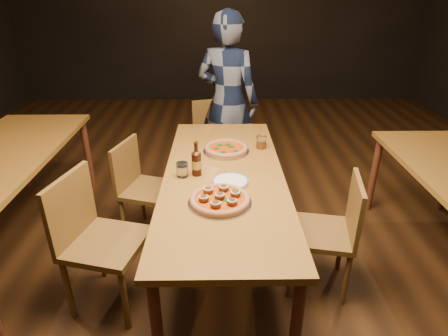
{
  "coord_description": "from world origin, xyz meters",
  "views": [
    {
      "loc": [
        -0.03,
        -2.23,
        1.89
      ],
      "look_at": [
        0.0,
        -0.05,
        0.82
      ],
      "focal_mm": 30.0,
      "sensor_mm": 36.0,
      "label": 1
    }
  ],
  "objects_px": {
    "chair_main_e": "(321,232)",
    "pizza_meatball": "(220,199)",
    "amber_glass": "(261,142)",
    "chair_main_sw": "(149,189)",
    "diner": "(228,102)",
    "chair_main_nw": "(106,242)",
    "pizza_margherita": "(226,149)",
    "table_main": "(224,183)",
    "plate_stack": "(230,182)",
    "beer_bottle": "(196,163)",
    "water_glass": "(182,170)",
    "chair_end": "(218,143)"
  },
  "relations": [
    {
      "from": "plate_stack",
      "to": "beer_bottle",
      "type": "bearing_deg",
      "value": 150.42
    },
    {
      "from": "pizza_margherita",
      "to": "water_glass",
      "type": "xyz_separation_m",
      "value": [
        -0.3,
        -0.4,
        0.03
      ]
    },
    {
      "from": "table_main",
      "to": "chair_main_nw",
      "type": "distance_m",
      "value": 0.84
    },
    {
      "from": "chair_main_e",
      "to": "water_glass",
      "type": "xyz_separation_m",
      "value": [
        -0.91,
        0.19,
        0.37
      ]
    },
    {
      "from": "chair_main_nw",
      "to": "chair_main_e",
      "type": "height_order",
      "value": "chair_main_nw"
    },
    {
      "from": "chair_main_sw",
      "to": "beer_bottle",
      "type": "height_order",
      "value": "beer_bottle"
    },
    {
      "from": "chair_main_sw",
      "to": "amber_glass",
      "type": "relative_size",
      "value": 8.59
    },
    {
      "from": "chair_main_e",
      "to": "amber_glass",
      "type": "xyz_separation_m",
      "value": [
        -0.34,
        0.66,
        0.37
      ]
    },
    {
      "from": "chair_main_nw",
      "to": "chair_main_sw",
      "type": "relative_size",
      "value": 1.12
    },
    {
      "from": "pizza_margherita",
      "to": "beer_bottle",
      "type": "relative_size",
      "value": 1.5
    },
    {
      "from": "beer_bottle",
      "to": "amber_glass",
      "type": "xyz_separation_m",
      "value": [
        0.48,
        0.45,
        -0.03
      ]
    },
    {
      "from": "plate_stack",
      "to": "beer_bottle",
      "type": "relative_size",
      "value": 0.98
    },
    {
      "from": "chair_main_sw",
      "to": "diner",
      "type": "xyz_separation_m",
      "value": [
        0.65,
        0.96,
        0.44
      ]
    },
    {
      "from": "beer_bottle",
      "to": "pizza_margherita",
      "type": "bearing_deg",
      "value": 62.15
    },
    {
      "from": "chair_main_nw",
      "to": "amber_glass",
      "type": "relative_size",
      "value": 9.63
    },
    {
      "from": "chair_end",
      "to": "plate_stack",
      "type": "height_order",
      "value": "chair_end"
    },
    {
      "from": "diner",
      "to": "pizza_margherita",
      "type": "bearing_deg",
      "value": 110.61
    },
    {
      "from": "water_glass",
      "to": "pizza_meatball",
      "type": "bearing_deg",
      "value": -54.32
    },
    {
      "from": "chair_main_nw",
      "to": "diner",
      "type": "distance_m",
      "value": 1.92
    },
    {
      "from": "chair_main_e",
      "to": "beer_bottle",
      "type": "distance_m",
      "value": 0.94
    },
    {
      "from": "chair_main_e",
      "to": "amber_glass",
      "type": "distance_m",
      "value": 0.83
    },
    {
      "from": "chair_main_e",
      "to": "amber_glass",
      "type": "height_order",
      "value": "chair_main_e"
    },
    {
      "from": "amber_glass",
      "to": "water_glass",
      "type": "bearing_deg",
      "value": -140.38
    },
    {
      "from": "table_main",
      "to": "chair_main_nw",
      "type": "bearing_deg",
      "value": -153.47
    },
    {
      "from": "table_main",
      "to": "chair_main_e",
      "type": "distance_m",
      "value": 0.72
    },
    {
      "from": "table_main",
      "to": "water_glass",
      "type": "relative_size",
      "value": 20.68
    },
    {
      "from": "pizza_meatball",
      "to": "water_glass",
      "type": "xyz_separation_m",
      "value": [
        -0.25,
        0.34,
        0.02
      ]
    },
    {
      "from": "chair_main_nw",
      "to": "chair_main_sw",
      "type": "height_order",
      "value": "chair_main_nw"
    },
    {
      "from": "chair_main_sw",
      "to": "plate_stack",
      "type": "distance_m",
      "value": 0.89
    },
    {
      "from": "beer_bottle",
      "to": "diner",
      "type": "xyz_separation_m",
      "value": [
        0.24,
        1.36,
        0.02
      ]
    },
    {
      "from": "chair_main_sw",
      "to": "beer_bottle",
      "type": "bearing_deg",
      "value": -117.29
    },
    {
      "from": "chair_main_e",
      "to": "beer_bottle",
      "type": "bearing_deg",
      "value": -93.42
    },
    {
      "from": "amber_glass",
      "to": "pizza_meatball",
      "type": "bearing_deg",
      "value": -111.74
    },
    {
      "from": "beer_bottle",
      "to": "water_glass",
      "type": "relative_size",
      "value": 2.4
    },
    {
      "from": "pizza_meatball",
      "to": "chair_main_sw",
      "type": "bearing_deg",
      "value": 126.77
    },
    {
      "from": "chair_main_sw",
      "to": "pizza_meatball",
      "type": "xyz_separation_m",
      "value": [
        0.57,
        -0.76,
        0.36
      ]
    },
    {
      "from": "beer_bottle",
      "to": "water_glass",
      "type": "bearing_deg",
      "value": -167.97
    },
    {
      "from": "chair_main_sw",
      "to": "water_glass",
      "type": "relative_size",
      "value": 8.69
    },
    {
      "from": "chair_main_e",
      "to": "pizza_meatball",
      "type": "bearing_deg",
      "value": -66.2
    },
    {
      "from": "chair_main_e",
      "to": "chair_end",
      "type": "xyz_separation_m",
      "value": [
        -0.68,
        1.5,
        0.01
      ]
    },
    {
      "from": "pizza_margherita",
      "to": "amber_glass",
      "type": "distance_m",
      "value": 0.28
    },
    {
      "from": "chair_end",
      "to": "water_glass",
      "type": "height_order",
      "value": "chair_end"
    },
    {
      "from": "chair_main_nw",
      "to": "water_glass",
      "type": "relative_size",
      "value": 9.75
    },
    {
      "from": "chair_main_sw",
      "to": "water_glass",
      "type": "xyz_separation_m",
      "value": [
        0.32,
        -0.42,
        0.38
      ]
    },
    {
      "from": "chair_end",
      "to": "beer_bottle",
      "type": "bearing_deg",
      "value": -113.18
    },
    {
      "from": "plate_stack",
      "to": "table_main",
      "type": "bearing_deg",
      "value": 106.93
    },
    {
      "from": "table_main",
      "to": "pizza_meatball",
      "type": "xyz_separation_m",
      "value": [
        -0.03,
        -0.37,
        0.1
      ]
    },
    {
      "from": "chair_main_nw",
      "to": "pizza_margherita",
      "type": "height_order",
      "value": "chair_main_nw"
    },
    {
      "from": "table_main",
      "to": "chair_end",
      "type": "xyz_separation_m",
      "value": [
        -0.05,
        1.29,
        -0.23
      ]
    },
    {
      "from": "chair_main_e",
      "to": "diner",
      "type": "xyz_separation_m",
      "value": [
        -0.58,
        1.57,
        0.43
      ]
    }
  ]
}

